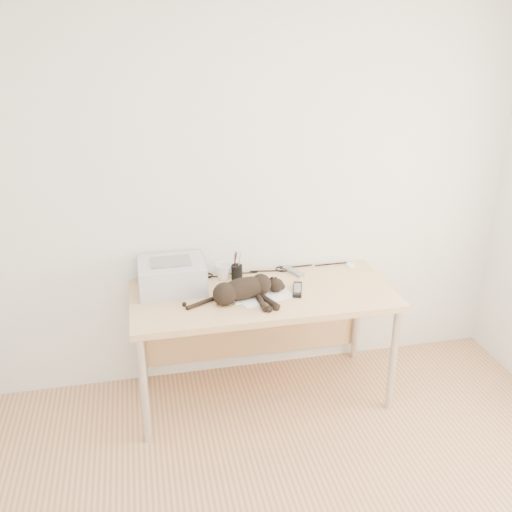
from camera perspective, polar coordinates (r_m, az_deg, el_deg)
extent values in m
plane|color=white|center=(3.60, -0.53, 6.83)|extent=(3.50, 0.00, 3.50)
cube|color=#E4C185|center=(3.48, 0.71, -4.00)|extent=(1.60, 0.70, 0.04)
cylinder|color=#BCBCBE|center=(3.34, -11.10, -13.10)|extent=(0.04, 0.04, 0.70)
cylinder|color=#BCBCBE|center=(3.64, 13.54, -10.06)|extent=(0.04, 0.04, 0.70)
cylinder|color=#BCBCBE|center=(3.85, -11.41, -7.96)|extent=(0.04, 0.04, 0.70)
cylinder|color=#BCBCBE|center=(4.11, 10.04, -5.75)|extent=(0.04, 0.04, 0.70)
cube|color=#E4C185|center=(3.91, -0.39, -6.09)|extent=(1.48, 0.02, 0.60)
cube|color=#BCBCC1|center=(3.51, -8.41, -1.97)|extent=(0.40, 0.34, 0.18)
cube|color=black|center=(3.51, -8.42, -1.84)|extent=(0.34, 0.02, 0.11)
cube|color=gray|center=(3.48, -8.50, -0.55)|extent=(0.24, 0.17, 0.01)
cube|color=white|center=(3.44, 0.71, -3.88)|extent=(0.38, 0.31, 0.00)
cube|color=white|center=(3.45, 0.15, -3.74)|extent=(0.34, 0.25, 0.00)
ellipsoid|color=black|center=(3.37, -1.20, -3.27)|extent=(0.34, 0.21, 0.13)
sphere|color=black|center=(3.32, -3.17, -3.83)|extent=(0.14, 0.14, 0.14)
ellipsoid|color=black|center=(3.45, 2.00, -2.94)|extent=(0.12, 0.11, 0.09)
cone|color=black|center=(3.47, 1.61, -2.19)|extent=(0.04, 0.05, 0.04)
cone|color=black|center=(3.48, 1.99, -2.23)|extent=(0.04, 0.05, 0.05)
cylinder|color=black|center=(3.32, 0.57, -4.66)|extent=(0.08, 0.19, 0.03)
cylinder|color=black|center=(3.33, 1.28, -4.50)|extent=(0.08, 0.19, 0.03)
cylinder|color=black|center=(3.33, -5.52, -4.70)|extent=(0.20, 0.07, 0.02)
imported|color=white|center=(3.64, -3.30, -1.56)|extent=(0.15, 0.15, 0.10)
cylinder|color=black|center=(3.62, -1.93, -1.65)|extent=(0.07, 0.07, 0.10)
cylinder|color=#990C0C|center=(3.60, -2.11, -0.69)|extent=(0.01, 0.01, 0.13)
cylinder|color=navy|center=(3.61, -1.80, -0.61)|extent=(0.01, 0.01, 0.13)
cylinder|color=black|center=(3.59, -1.91, -0.74)|extent=(0.01, 0.01, 0.13)
cube|color=gray|center=(3.74, 3.74, -1.54)|extent=(0.12, 0.18, 0.02)
cube|color=black|center=(3.49, 4.16, -3.37)|extent=(0.11, 0.20, 0.02)
ellipsoid|color=white|center=(3.89, 9.46, -0.77)|extent=(0.08, 0.11, 0.03)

